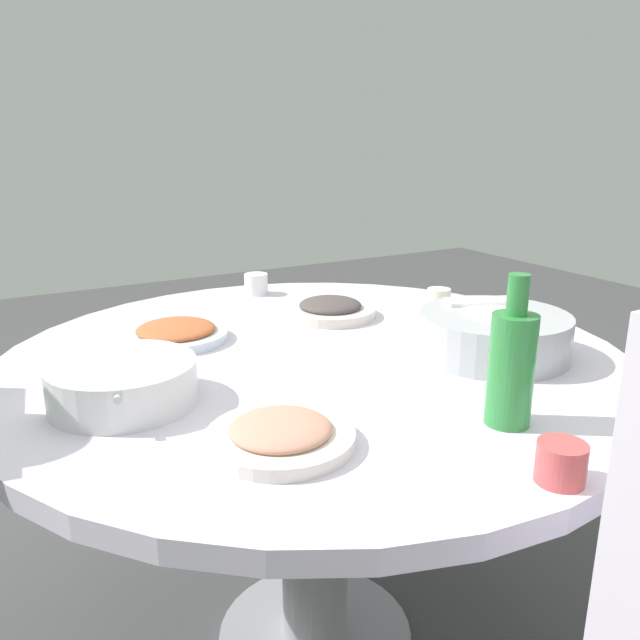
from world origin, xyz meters
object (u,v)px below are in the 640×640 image
object	(u,v)px
tea_cup_far	(439,300)
soup_bowl	(123,384)
rice_bowl	(494,334)
dish_tofu_braise	(176,333)
round_dining_table	(315,412)
tea_cup_side	(561,463)
dish_eggplant	(330,309)
tea_cup_near	(256,284)
green_bottle	(511,365)
dish_shrimp	(280,434)

from	to	relation	value
tea_cup_far	soup_bowl	bearing A→B (deg)	-77.20
rice_bowl	dish_tofu_braise	distance (m)	0.69
round_dining_table	tea_cup_side	world-z (taller)	tea_cup_side
dish_eggplant	soup_bowl	bearing A→B (deg)	-63.55
round_dining_table	rice_bowl	bearing A→B (deg)	59.20
soup_bowl	tea_cup_far	distance (m)	0.87
tea_cup_near	rice_bowl	bearing A→B (deg)	16.74
soup_bowl	tea_cup_side	distance (m)	0.70
rice_bowl	tea_cup_near	world-z (taller)	rice_bowl
soup_bowl	dish_eggplant	xyz separation A→B (m)	(-0.29, 0.58, -0.02)
soup_bowl	green_bottle	size ratio (longest dim) A/B	1.10
rice_bowl	dish_eggplant	xyz separation A→B (m)	(-0.42, -0.15, -0.03)
soup_bowl	tea_cup_far	size ratio (longest dim) A/B	4.45
dish_shrimp	dish_tofu_braise	xyz separation A→B (m)	(-0.56, 0.01, 0.00)
green_bottle	tea_cup_far	size ratio (longest dim) A/B	4.03
tea_cup_near	tea_cup_far	size ratio (longest dim) A/B	1.10
tea_cup_near	round_dining_table	bearing A→B (deg)	-10.96
soup_bowl	dish_shrimp	size ratio (longest dim) A/B	1.20
dish_tofu_braise	green_bottle	bearing A→B (deg)	26.47
rice_bowl	dish_shrimp	xyz separation A→B (m)	(0.14, -0.56, -0.03)
dish_tofu_braise	rice_bowl	bearing A→B (deg)	52.41
green_bottle	tea_cup_far	world-z (taller)	green_bottle
dish_tofu_braise	tea_cup_side	size ratio (longest dim) A/B	3.45
round_dining_table	tea_cup_side	distance (m)	0.63
tea_cup_far	round_dining_table	bearing A→B (deg)	-73.42
dish_eggplant	tea_cup_near	distance (m)	0.31
rice_bowl	green_bottle	bearing A→B (deg)	-40.14
round_dining_table	tea_cup_near	distance (m)	0.56
rice_bowl	tea_cup_far	world-z (taller)	rice_bowl
round_dining_table	soup_bowl	distance (m)	0.45
dish_shrimp	green_bottle	world-z (taller)	green_bottle
dish_eggplant	tea_cup_far	bearing A→B (deg)	70.62
dish_shrimp	tea_cup_near	bearing A→B (deg)	158.27
tea_cup_side	rice_bowl	bearing A→B (deg)	145.90
soup_bowl	tea_cup_near	distance (m)	0.78
dish_tofu_braise	tea_cup_near	bearing A→B (deg)	132.49
round_dining_table	dish_shrimp	distance (m)	0.43
rice_bowl	tea_cup_far	xyz separation A→B (m)	(-0.32, 0.12, -0.02)
dish_eggplant	tea_cup_side	size ratio (longest dim) A/B	3.43
tea_cup_near	tea_cup_far	world-z (taller)	same
dish_tofu_braise	green_bottle	world-z (taller)	green_bottle
dish_tofu_braise	dish_eggplant	xyz separation A→B (m)	(0.00, 0.40, 0.00)
dish_tofu_braise	tea_cup_far	distance (m)	0.67
green_bottle	tea_cup_side	size ratio (longest dim) A/B	3.67
rice_bowl	green_bottle	world-z (taller)	green_bottle
soup_bowl	tea_cup_side	world-z (taller)	soup_bowl
round_dining_table	tea_cup_side	xyz separation A→B (m)	(0.61, 0.04, 0.16)
rice_bowl	dish_tofu_braise	size ratio (longest dim) A/B	1.35
dish_eggplant	tea_cup_near	world-z (taller)	tea_cup_near
dish_eggplant	tea_cup_near	size ratio (longest dim) A/B	3.42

